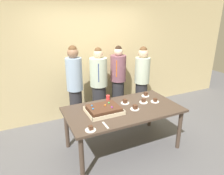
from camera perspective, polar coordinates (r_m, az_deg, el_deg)
ground_plane at (r=3.88m, az=2.92°, el=-16.11°), size 12.00×12.00×0.00m
interior_back_panel at (r=4.67m, az=-6.19°, el=10.19°), size 8.00×0.12×3.00m
party_table at (r=3.52m, az=3.12°, el=-7.00°), size 1.93×1.03×0.77m
sheet_cake at (r=3.34m, az=-2.29°, el=-6.10°), size 0.56×0.47×0.12m
plated_slice_near_left at (r=3.80m, az=11.86°, el=-3.65°), size 0.15×0.15×0.07m
plated_slice_near_right at (r=3.74m, az=8.74°, el=-3.83°), size 0.15×0.15×0.07m
plated_slice_far_left at (r=4.03m, az=9.28°, el=-2.02°), size 0.15×0.15×0.08m
plated_slice_far_right at (r=3.46m, az=6.39°, el=-5.63°), size 0.15×0.15×0.08m
plated_slice_center_front at (r=3.67m, az=3.65°, el=-4.04°), size 0.15×0.15×0.08m
plated_slice_center_back at (r=2.88m, az=-5.94°, el=-11.39°), size 0.15×0.15×0.07m
drink_cup_nearest at (r=3.77m, az=-1.12°, el=-2.89°), size 0.07×0.07×0.10m
cake_server_utensil at (r=2.99m, az=-1.82°, el=-10.40°), size 0.03×0.20×0.01m
person_serving_front at (r=4.38m, az=-3.69°, el=0.67°), size 0.37×0.37×1.64m
person_green_shirt_behind at (r=4.69m, az=1.69°, el=1.97°), size 0.35×0.35×1.62m
person_striped_tie_right at (r=4.07m, az=-10.22°, el=0.01°), size 0.31×0.31×1.73m
person_far_right_suit at (r=4.60m, az=8.24°, el=1.60°), size 0.33×0.33×1.63m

